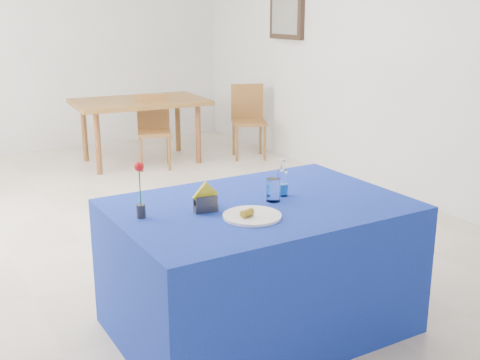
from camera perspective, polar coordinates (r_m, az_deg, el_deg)
name	(u,v)px	position (r m, az deg, el deg)	size (l,w,h in m)	color
floor	(149,230)	(5.13, -8.63, -4.72)	(7.00, 7.00, 0.00)	beige
room_shell	(139,15)	(4.81, -9.52, 15.17)	(7.00, 7.00, 7.00)	silver
picture_frame	(287,17)	(7.40, 4.45, 15.17)	(0.06, 0.64, 0.52)	black
picture_art	(285,17)	(7.38, 4.29, 15.18)	(0.02, 0.52, 0.40)	#998C66
plate	(252,216)	(3.10, 1.16, -3.43)	(0.30, 0.30, 0.01)	white
drinking_glass	(273,190)	(3.35, 3.19, -0.95)	(0.08, 0.08, 0.13)	white
salt_shaker	(207,200)	(3.25, -3.11, -1.89)	(0.03, 0.03, 0.09)	gray
pepper_shaker	(213,197)	(3.30, -2.61, -1.63)	(0.03, 0.03, 0.09)	#5D5D62
blue_table	(259,266)	(3.47, 1.83, -8.18)	(1.60, 1.10, 0.76)	#102799
water_bottle	(282,184)	(3.45, 4.03, -0.34)	(0.07, 0.07, 0.21)	white
napkin_holder	(205,203)	(3.18, -3.29, -2.16)	(0.15, 0.07, 0.16)	#3B3C41
rose_vase	(140,191)	(3.10, -9.45, -1.01)	(0.05, 0.05, 0.30)	#26262B
oak_table	(140,106)	(7.28, -9.50, 6.91)	(1.59, 1.09, 0.76)	olive
chair_bg_left	(154,126)	(7.08, -8.18, 5.12)	(0.48, 0.48, 0.84)	brown
chair_bg_right	(248,115)	(7.50, 0.78, 6.14)	(0.53, 0.53, 0.90)	brown
banana_pieces	(247,213)	(3.07, 0.70, -3.14)	(0.08, 0.06, 0.04)	yellow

